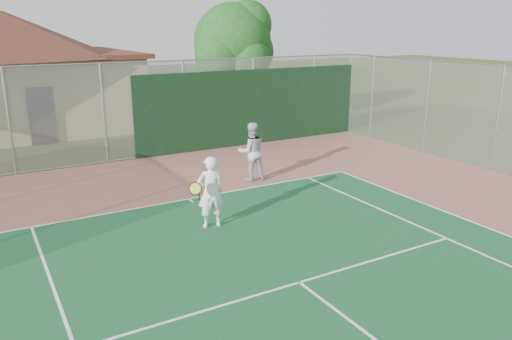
{
  "coord_description": "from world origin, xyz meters",
  "views": [
    {
      "loc": [
        -4.97,
        -0.59,
        4.74
      ],
      "look_at": [
        0.89,
        9.62,
        1.32
      ],
      "focal_mm": 35.0,
      "sensor_mm": 36.0,
      "label": 1
    }
  ],
  "objects": [
    {
      "name": "tree",
      "position": [
        5.88,
        20.31,
        3.85
      ],
      "size": [
        4.2,
        3.98,
        5.86
      ],
      "color": "#351F13",
      "rests_on": "ground"
    },
    {
      "name": "player_grey_back",
      "position": [
        2.44,
        12.62,
        0.92
      ],
      "size": [
        1.01,
        0.86,
        1.84
      ],
      "rotation": [
        0.0,
        0.0,
        2.94
      ],
      "color": "#B0B3B5",
      "rests_on": "ground"
    },
    {
      "name": "back_fence",
      "position": [
        2.11,
        16.98,
        1.67
      ],
      "size": [
        20.08,
        0.11,
        3.53
      ],
      "color": "gray",
      "rests_on": "ground"
    },
    {
      "name": "player_white_front",
      "position": [
        -0.3,
        9.76,
        0.89
      ],
      "size": [
        1.07,
        0.75,
        1.77
      ],
      "rotation": [
        0.0,
        0.0,
        2.98
      ],
      "color": "white",
      "rests_on": "ground"
    },
    {
      "name": "side_fence_right",
      "position": [
        10.0,
        12.5,
        1.75
      ],
      "size": [
        0.08,
        9.0,
        3.5
      ],
      "color": "gray",
      "rests_on": "ground"
    }
  ]
}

